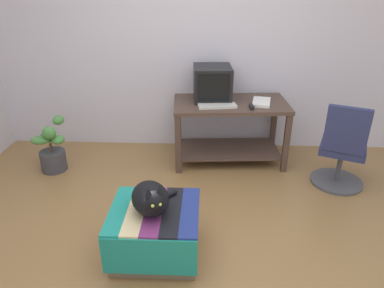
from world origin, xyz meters
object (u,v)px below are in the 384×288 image
Objects in this scene: desk at (230,121)px; tv_monitor at (212,84)px; ottoman_with_blanket at (155,231)px; office_chair at (342,152)px; book at (261,102)px; cat at (151,199)px; potted_plant at (52,152)px; stapler at (252,107)px; keyboard at (217,106)px.

tv_monitor is at bearing 151.34° from desk.
office_chair is (1.71, 1.04, 0.19)m from ottoman_with_blanket.
cat is at bearing -111.29° from book.
potted_plant is 3.02m from office_chair.
stapler is (0.84, 1.37, 0.53)m from ottoman_with_blanket.
office_chair is 0.99m from stapler.
cat is (-0.45, -1.68, -0.37)m from tv_monitor.
keyboard is 0.67× the size of potted_plant.
book reaches higher than potted_plant.
tv_monitor reaches higher than potted_plant.
ottoman_with_blanket is at bearing -111.38° from book.
desk is 0.37m from stapler.
book reaches higher than desk.
potted_plant is at bearing 177.77° from stapler.
cat is 1.82m from potted_plant.
potted_plant is 2.19m from stapler.
keyboard is 3.64× the size of stapler.
cat is at bearing -117.50° from keyboard.
potted_plant is at bearing -174.42° from desk.
cat is 2.04m from office_chair.
potted_plant is at bearing 113.51° from cat.
ottoman_with_blanket is at bearing 41.54° from cat.
desk is 0.41m from book.
stapler reaches higher than cat.
tv_monitor is 0.74× the size of potted_plant.
desk is 11.59× the size of stapler.
ottoman_with_blanket is at bearing -127.18° from stapler.
ottoman_with_blanket is (-0.96, -1.54, -0.52)m from book.
potted_plant is (-1.73, -0.42, -0.66)m from tv_monitor.
tv_monitor reaches higher than office_chair.
cat is 0.51× the size of office_chair.
potted_plant is (-1.93, -0.32, -0.26)m from desk.
office_chair is at bearing 9.94° from cat.
book is at bearing -8.57° from desk.
desk is 1.71m from ottoman_with_blanket.
office_chair is (3.01, -0.20, 0.16)m from potted_plant.
cat is 4.15× the size of stapler.
stapler is at bearing -47.82° from desk.
tv_monitor is 4.01× the size of stapler.
desk reaches higher than ottoman_with_blanket.
keyboard is at bearing 49.01° from cat.
stapler is at bearing -115.41° from book.
keyboard is 0.45× the size of office_chair.
book is (0.48, 0.13, 0.00)m from keyboard.
tv_monitor is 1.10× the size of keyboard.
potted_plant is 5.39× the size of stapler.
keyboard is at bearing -153.95° from book.
cat is at bearing 54.18° from office_chair.
tv_monitor is 0.67× the size of ottoman_with_blanket.
office_chair is at bearing -24.83° from keyboard.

